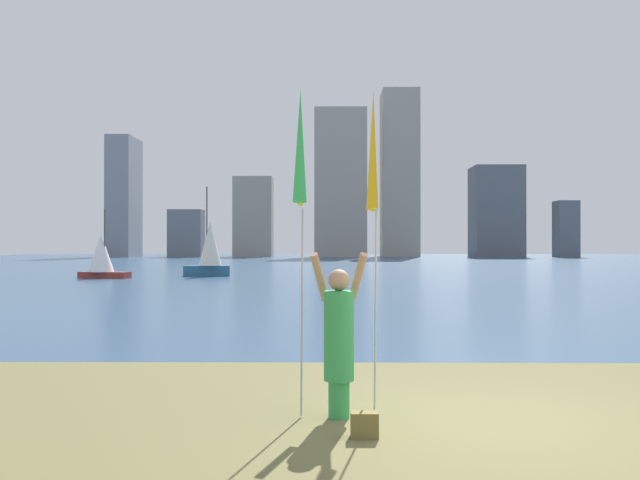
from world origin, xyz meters
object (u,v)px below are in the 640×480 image
at_px(person, 339,336).
at_px(sailboat_2, 102,256).
at_px(sailboat_4, 209,249).
at_px(kite_flag_right, 373,156).
at_px(bag, 364,425).
at_px(kite_flag_left, 300,152).

xyz_separation_m(person, sailboat_2, (-13.74, 31.59, 0.33)).
bearing_deg(person, sailboat_4, 100.57).
relative_size(person, kite_flag_right, 0.49).
bearing_deg(sailboat_2, sailboat_4, 21.24).
xyz_separation_m(person, bag, (0.26, -0.81, -0.84)).
height_order(kite_flag_left, kite_flag_right, kite_flag_right).
bearing_deg(person, bag, -74.23).
bearing_deg(kite_flag_right, sailboat_2, 114.63).
bearing_deg(kite_flag_right, bag, -97.62).
relative_size(kite_flag_left, sailboat_2, 0.93).
bearing_deg(bag, sailboat_4, 102.81).
height_order(kite_flag_right, bag, kite_flag_right).
bearing_deg(sailboat_2, kite_flag_right, -65.37).
height_order(sailboat_2, sailboat_4, sailboat_4).
xyz_separation_m(kite_flag_right, bag, (-0.19, -1.45, -3.09)).
distance_m(sailboat_2, sailboat_4, 6.55).
relative_size(kite_flag_left, sailboat_4, 0.68).
relative_size(person, kite_flag_left, 0.51).
relative_size(kite_flag_right, sailboat_2, 0.97).
bearing_deg(bag, kite_flag_right, 82.38).
relative_size(person, bag, 6.65).
height_order(kite_flag_left, bag, kite_flag_left).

